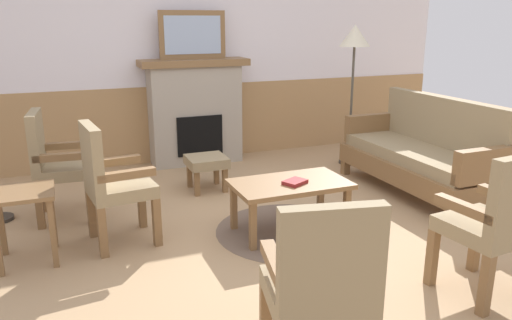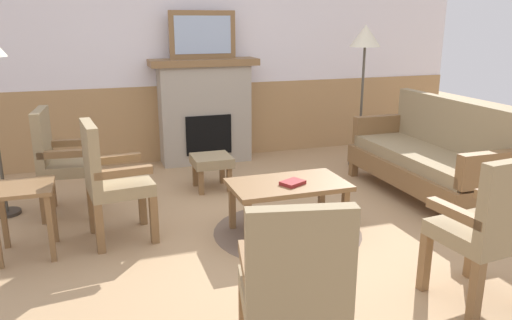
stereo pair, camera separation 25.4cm
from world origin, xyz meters
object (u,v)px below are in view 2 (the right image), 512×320
at_px(framed_picture, 203,35).
at_px(coffee_table, 288,189).
at_px(couch, 428,158).
at_px(side_table, 23,201).
at_px(armchair_front_center, 294,286).
at_px(floor_lamp_by_couch, 365,45).
at_px(book_on_table, 293,183).
at_px(fireplace, 205,110).
at_px(footstool, 212,163).
at_px(armchair_by_window_left, 60,157).
at_px(armchair_front_left, 490,225).
at_px(armchair_near_fireplace, 110,176).

xyz_separation_m(framed_picture, coffee_table, (0.16, -2.36, -1.17)).
bearing_deg(couch, side_table, -177.78).
height_order(armchair_front_center, floor_lamp_by_couch, floor_lamp_by_couch).
bearing_deg(book_on_table, fireplace, 94.11).
xyz_separation_m(fireplace, side_table, (-1.87, -2.12, -0.22)).
height_order(footstool, armchair_by_window_left, armchair_by_window_left).
bearing_deg(armchair_front_left, floor_lamp_by_couch, 74.24).
distance_m(framed_picture, book_on_table, 2.67).
xyz_separation_m(footstool, floor_lamp_by_couch, (1.93, 0.31, 1.17)).
distance_m(armchair_near_fireplace, armchair_front_center, 2.15).
height_order(armchair_front_center, side_table, armchair_front_center).
height_order(armchair_front_left, armchair_front_center, same).
bearing_deg(floor_lamp_by_couch, side_table, -159.41).
bearing_deg(armchair_front_left, armchair_by_window_left, 135.95).
relative_size(fireplace, armchair_near_fireplace, 1.33).
xyz_separation_m(footstool, side_table, (-1.69, -1.05, 0.15)).
height_order(coffee_table, armchair_front_left, armchair_front_left).
bearing_deg(fireplace, footstool, -99.62).
bearing_deg(armchair_front_left, coffee_table, 117.69).
height_order(framed_picture, armchair_by_window_left, framed_picture).
relative_size(framed_picture, armchair_near_fireplace, 0.82).
distance_m(framed_picture, armchair_by_window_left, 2.34).
height_order(armchair_front_left, side_table, armchair_front_left).
xyz_separation_m(couch, coffee_table, (-1.66, -0.38, -0.01)).
bearing_deg(couch, floor_lamp_by_couch, 93.32).
distance_m(framed_picture, floor_lamp_by_couch, 1.91).
bearing_deg(fireplace, couch, -47.34).
bearing_deg(framed_picture, footstool, -99.62).
height_order(footstool, armchair_front_left, armchair_front_left).
bearing_deg(couch, book_on_table, -164.95).
bearing_deg(armchair_by_window_left, armchair_front_left, -44.05).
distance_m(book_on_table, side_table, 2.06).
bearing_deg(side_table, armchair_near_fireplace, 6.97).
bearing_deg(coffee_table, couch, 12.94).
bearing_deg(framed_picture, side_table, -131.40).
height_order(couch, floor_lamp_by_couch, floor_lamp_by_couch).
xyz_separation_m(armchair_near_fireplace, floor_lamp_by_couch, (2.99, 1.28, 0.91)).
relative_size(armchair_by_window_left, side_table, 1.78).
height_order(fireplace, armchair_near_fireplace, fireplace).
bearing_deg(framed_picture, book_on_table, -85.89).
distance_m(book_on_table, armchair_front_center, 1.78).
xyz_separation_m(framed_picture, couch, (1.82, -1.98, -1.16)).
relative_size(book_on_table, armchair_front_left, 0.19).
distance_m(armchair_front_left, floor_lamp_by_couch, 3.26).
height_order(fireplace, side_table, fireplace).
relative_size(framed_picture, floor_lamp_by_couch, 0.48).
bearing_deg(side_table, armchair_front_center, -54.85).
distance_m(armchair_by_window_left, floor_lamp_by_couch, 3.55).
xyz_separation_m(armchair_front_left, side_table, (-2.77, 1.65, -0.10)).
distance_m(fireplace, coffee_table, 2.38).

